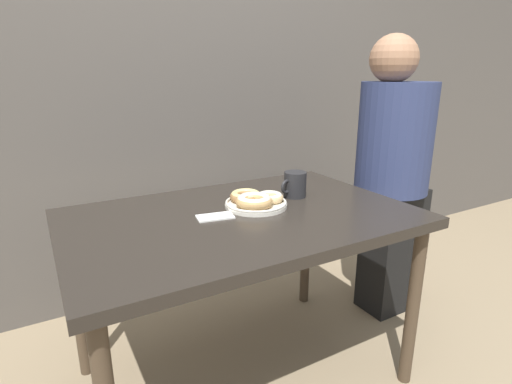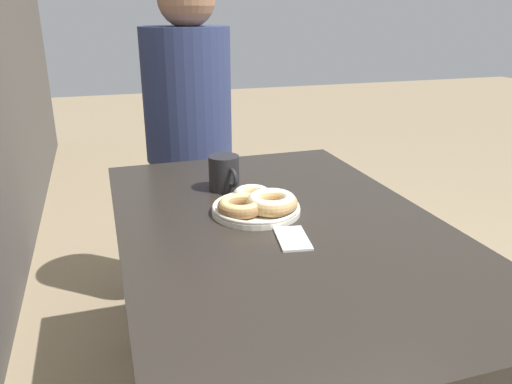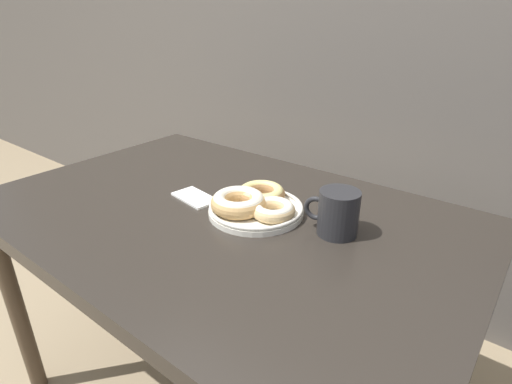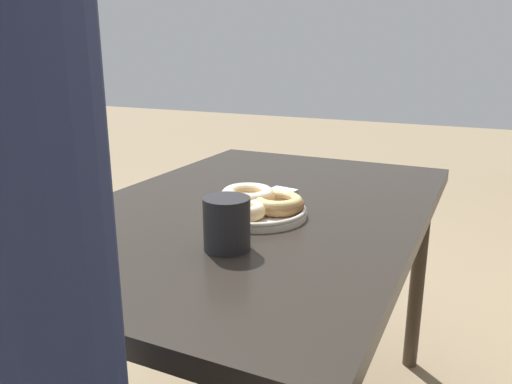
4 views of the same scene
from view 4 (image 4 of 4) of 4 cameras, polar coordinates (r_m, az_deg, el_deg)
name	(u,v)px [view 4 (image 4 of 4)]	position (r m, az deg, el deg)	size (l,w,h in m)	color
dining_table	(256,231)	(1.30, -0.03, -4.43)	(1.26, 0.82, 0.73)	#28231E
donut_plate	(256,204)	(1.19, 0.02, -1.41)	(0.25, 0.24, 0.06)	silver
coffee_mug	(227,223)	(0.98, -3.32, -3.54)	(0.13, 0.09, 0.11)	#232326
napkin	(275,194)	(1.37, 2.17, -0.19)	(0.14, 0.09, 0.01)	white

